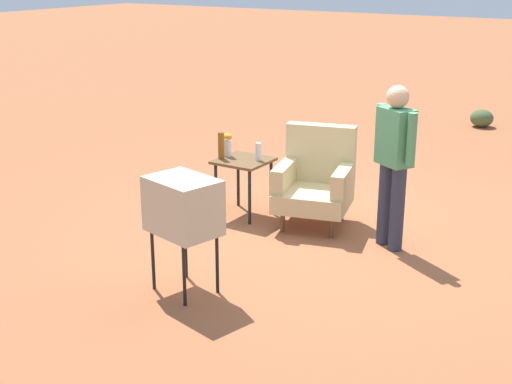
{
  "coord_description": "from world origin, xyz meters",
  "views": [
    {
      "loc": [
        3.23,
        -6.45,
        2.77
      ],
      "look_at": [
        -0.22,
        -0.99,
        0.65
      ],
      "focal_mm": 49.88,
      "sensor_mm": 36.0,
      "label": 1
    }
  ],
  "objects_px": {
    "bottle_short_clear": "(258,152)",
    "armchair": "(316,180)",
    "tv_on_stand": "(183,206)",
    "side_table": "(244,168)",
    "bottle_tall_amber": "(221,146)",
    "flower_vase": "(227,143)",
    "person_standing": "(394,157)"
  },
  "relations": [
    {
      "from": "tv_on_stand",
      "to": "bottle_tall_amber",
      "type": "height_order",
      "value": "tv_on_stand"
    },
    {
      "from": "person_standing",
      "to": "tv_on_stand",
      "type": "bearing_deg",
      "value": -120.36
    },
    {
      "from": "armchair",
      "to": "side_table",
      "type": "height_order",
      "value": "armchair"
    },
    {
      "from": "bottle_short_clear",
      "to": "bottle_tall_amber",
      "type": "xyz_separation_m",
      "value": [
        -0.39,
        -0.16,
        0.05
      ]
    },
    {
      "from": "flower_vase",
      "to": "tv_on_stand",
      "type": "bearing_deg",
      "value": -65.47
    },
    {
      "from": "bottle_short_clear",
      "to": "bottle_tall_amber",
      "type": "relative_size",
      "value": 0.67
    },
    {
      "from": "bottle_short_clear",
      "to": "bottle_tall_amber",
      "type": "height_order",
      "value": "bottle_tall_amber"
    },
    {
      "from": "armchair",
      "to": "flower_vase",
      "type": "relative_size",
      "value": 4.0
    },
    {
      "from": "armchair",
      "to": "tv_on_stand",
      "type": "xyz_separation_m",
      "value": [
        -0.16,
        -2.1,
        0.28
      ]
    },
    {
      "from": "bottle_short_clear",
      "to": "flower_vase",
      "type": "distance_m",
      "value": 0.4
    },
    {
      "from": "person_standing",
      "to": "bottle_tall_amber",
      "type": "distance_m",
      "value": 2.0
    },
    {
      "from": "side_table",
      "to": "bottle_tall_amber",
      "type": "bearing_deg",
      "value": -155.71
    },
    {
      "from": "armchair",
      "to": "flower_vase",
      "type": "bearing_deg",
      "value": -170.91
    },
    {
      "from": "side_table",
      "to": "tv_on_stand",
      "type": "distance_m",
      "value": 2.03
    },
    {
      "from": "side_table",
      "to": "bottle_short_clear",
      "type": "relative_size",
      "value": 3.25
    },
    {
      "from": "tv_on_stand",
      "to": "flower_vase",
      "type": "distance_m",
      "value": 2.13
    },
    {
      "from": "person_standing",
      "to": "bottle_short_clear",
      "type": "distance_m",
      "value": 1.61
    },
    {
      "from": "armchair",
      "to": "side_table",
      "type": "distance_m",
      "value": 0.83
    },
    {
      "from": "person_standing",
      "to": "flower_vase",
      "type": "relative_size",
      "value": 6.19
    },
    {
      "from": "person_standing",
      "to": "flower_vase",
      "type": "bearing_deg",
      "value": 179.15
    },
    {
      "from": "flower_vase",
      "to": "bottle_short_clear",
      "type": "bearing_deg",
      "value": 4.57
    },
    {
      "from": "tv_on_stand",
      "to": "bottle_short_clear",
      "type": "height_order",
      "value": "tv_on_stand"
    },
    {
      "from": "tv_on_stand",
      "to": "bottle_short_clear",
      "type": "relative_size",
      "value": 5.15
    },
    {
      "from": "side_table",
      "to": "bottle_short_clear",
      "type": "distance_m",
      "value": 0.26
    },
    {
      "from": "armchair",
      "to": "bottle_short_clear",
      "type": "height_order",
      "value": "armchair"
    },
    {
      "from": "side_table",
      "to": "tv_on_stand",
      "type": "height_order",
      "value": "tv_on_stand"
    },
    {
      "from": "bottle_short_clear",
      "to": "armchair",
      "type": "bearing_deg",
      "value": 11.79
    },
    {
      "from": "bottle_short_clear",
      "to": "flower_vase",
      "type": "bearing_deg",
      "value": -175.43
    },
    {
      "from": "tv_on_stand",
      "to": "bottle_short_clear",
      "type": "distance_m",
      "value": 2.03
    },
    {
      "from": "side_table",
      "to": "armchair",
      "type": "bearing_deg",
      "value": 13.49
    },
    {
      "from": "armchair",
      "to": "tv_on_stand",
      "type": "relative_size",
      "value": 1.03
    },
    {
      "from": "armchair",
      "to": "tv_on_stand",
      "type": "bearing_deg",
      "value": -94.48
    }
  ]
}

